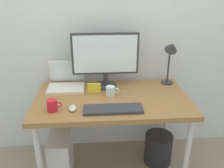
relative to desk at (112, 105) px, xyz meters
name	(u,v)px	position (x,y,z in m)	size (l,w,h in m)	color
ground_plane	(112,168)	(0.00, 0.00, -0.68)	(6.00, 6.00, 0.00)	gray
back_wall	(109,21)	(0.00, 0.42, 0.62)	(4.40, 0.04, 2.60)	silver
desk	(112,105)	(0.00, 0.00, 0.00)	(1.27, 0.72, 0.75)	olive
monitor	(105,57)	(-0.04, 0.23, 0.35)	(0.58, 0.20, 0.49)	#333338
laptop	(66,81)	(-0.40, 0.24, 0.13)	(0.32, 0.27, 0.23)	silver
desk_lamp	(171,53)	(0.54, 0.23, 0.37)	(0.11, 0.16, 0.42)	#333338
keyboard	(113,109)	(-0.01, -0.22, 0.08)	(0.44, 0.14, 0.02)	#333338
mouse	(73,108)	(-0.31, -0.19, 0.09)	(0.06, 0.09, 0.03)	silver
coffee_mug	(52,105)	(-0.45, -0.19, 0.11)	(0.11, 0.08, 0.09)	red
glass_cup	(111,91)	(-0.01, 0.04, 0.11)	(0.11, 0.08, 0.08)	silver
photo_frame	(94,88)	(-0.15, 0.08, 0.12)	(0.11, 0.02, 0.09)	yellow
computer_tower	(61,155)	(-0.46, -0.04, -0.47)	(0.18, 0.36, 0.42)	silver
wastebasket	(158,148)	(0.45, 0.07, -0.53)	(0.26, 0.26, 0.30)	#232328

